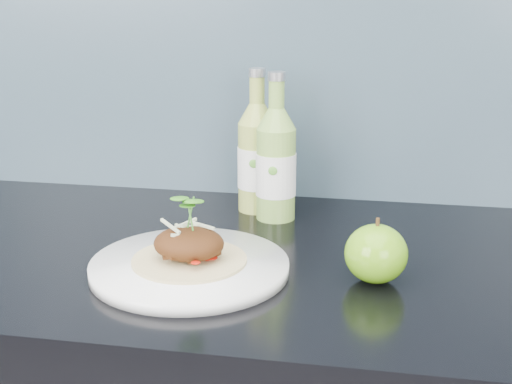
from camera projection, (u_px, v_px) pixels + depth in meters
dinner_plate at (190, 267)px, 0.96m from camera, size 0.32×0.32×0.02m
pork_taco at (189, 241)px, 0.95m from camera, size 0.16×0.16×0.10m
green_apple at (376, 254)px, 0.92m from camera, size 0.09×0.09×0.09m
cider_bottle_left at (257, 158)px, 1.19m from camera, size 0.09×0.09×0.24m
cider_bottle_right at (276, 164)px, 1.15m from camera, size 0.08×0.08×0.24m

